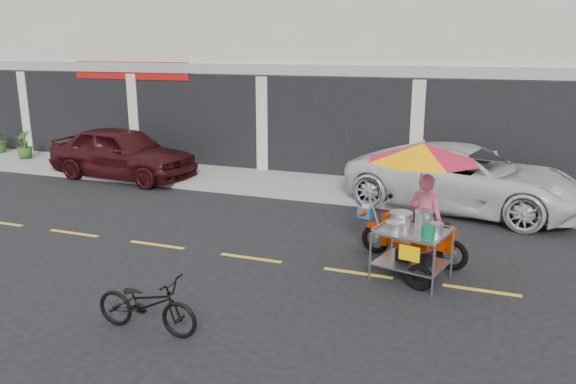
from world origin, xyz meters
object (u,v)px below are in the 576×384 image
(maroon_sedan, at_px, (123,153))
(food_vendor_rig, at_px, (421,189))
(white_pickup, at_px, (465,178))
(near_bicycle, at_px, (147,304))

(maroon_sedan, distance_m, food_vendor_rig, 9.95)
(white_pickup, bearing_deg, food_vendor_rig, -174.57)
(maroon_sedan, bearing_deg, near_bicycle, -136.77)
(maroon_sedan, bearing_deg, white_pickup, -84.03)
(near_bicycle, distance_m, food_vendor_rig, 4.69)
(white_pickup, xyz_separation_m, near_bicycle, (-3.61, -7.65, -0.36))
(food_vendor_rig, bearing_deg, white_pickup, 97.36)
(white_pickup, bearing_deg, maroon_sedan, 102.82)
(maroon_sedan, relative_size, food_vendor_rig, 1.90)
(maroon_sedan, xyz_separation_m, food_vendor_rig, (9.01, -4.16, 0.71))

